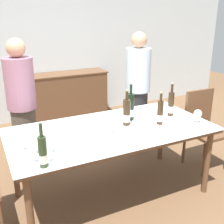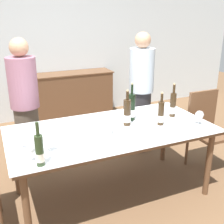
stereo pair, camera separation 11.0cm
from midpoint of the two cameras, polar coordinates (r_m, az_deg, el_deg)
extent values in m
plane|color=brown|center=(3.21, -1.02, -16.18)|extent=(12.00, 12.00, 0.00)
cube|color=silver|center=(5.22, -14.44, 13.84)|extent=(8.00, 0.10, 2.80)
cube|color=brown|center=(5.19, -9.98, 3.05)|extent=(1.47, 0.44, 0.83)
cube|color=brown|center=(5.09, -10.26, 7.66)|extent=(1.52, 0.46, 0.02)
cylinder|color=brown|center=(2.46, -17.61, -19.33)|extent=(0.06, 0.06, 0.73)
cylinder|color=brown|center=(3.19, 17.84, -9.72)|extent=(0.06, 0.06, 0.73)
cylinder|color=brown|center=(3.16, -20.17, -10.28)|extent=(0.06, 0.06, 0.73)
cylinder|color=brown|center=(3.75, 9.13, -4.38)|extent=(0.06, 0.06, 0.73)
cube|color=brown|center=(2.84, -1.11, -3.89)|extent=(2.02, 0.99, 0.04)
cube|color=white|center=(2.83, -1.11, -3.50)|extent=(2.05, 1.02, 0.01)
cylinder|color=white|center=(2.66, -3.64, -2.89)|extent=(0.23, 0.23, 0.18)
cylinder|color=white|center=(2.63, -3.68, -1.16)|extent=(0.24, 0.24, 0.01)
cylinder|color=#332314|center=(2.88, 1.91, -0.09)|extent=(0.08, 0.08, 0.27)
cylinder|color=white|center=(2.90, 1.89, -1.21)|extent=(0.08, 0.08, 0.08)
cylinder|color=#332314|center=(2.82, 1.95, 3.38)|extent=(0.03, 0.03, 0.09)
cylinder|color=tan|center=(2.81, 1.96, 4.39)|extent=(0.02, 0.02, 0.02)
cylinder|color=black|center=(3.02, 2.76, 1.02)|extent=(0.08, 0.08, 0.29)
cylinder|color=white|center=(3.04, 2.74, -0.11)|extent=(0.08, 0.08, 0.08)
cylinder|color=black|center=(2.96, 2.82, 4.65)|extent=(0.03, 0.03, 0.11)
cylinder|color=tan|center=(2.95, 2.84, 5.80)|extent=(0.02, 0.02, 0.02)
cylinder|color=#332314|center=(2.93, 8.69, -0.17)|extent=(0.06, 0.06, 0.25)
cylinder|color=silver|center=(2.95, 8.64, -1.17)|extent=(0.07, 0.07, 0.07)
cylinder|color=#332314|center=(2.88, 8.86, 2.96)|extent=(0.03, 0.03, 0.09)
cylinder|color=tan|center=(2.87, 8.92, 3.94)|extent=(0.02, 0.02, 0.02)
cylinder|color=#28381E|center=(2.19, -15.28, -7.87)|extent=(0.07, 0.07, 0.25)
cylinder|color=silver|center=(2.21, -15.16, -9.12)|extent=(0.07, 0.07, 0.07)
cylinder|color=#28381E|center=(2.11, -15.71, -3.60)|extent=(0.03, 0.03, 0.11)
cylinder|color=#332314|center=(3.20, 10.93, 1.56)|extent=(0.06, 0.06, 0.27)
cylinder|color=white|center=(3.22, 10.86, 0.56)|extent=(0.07, 0.07, 0.08)
cylinder|color=#332314|center=(3.15, 11.14, 4.73)|extent=(0.03, 0.03, 0.10)
cylinder|color=tan|center=(3.13, 11.21, 5.72)|extent=(0.02, 0.02, 0.02)
cylinder|color=white|center=(3.09, 15.89, -2.13)|extent=(0.08, 0.08, 0.00)
cylinder|color=white|center=(3.07, 15.95, -1.47)|extent=(0.01, 0.01, 0.07)
sphere|color=white|center=(3.05, 16.07, -0.31)|extent=(0.09, 0.09, 0.09)
cylinder|color=white|center=(2.44, -13.42, -7.93)|extent=(0.06, 0.06, 0.00)
cylinder|color=white|center=(2.42, -13.49, -7.14)|extent=(0.01, 0.01, 0.07)
sphere|color=white|center=(2.39, -13.61, -5.74)|extent=(0.09, 0.09, 0.09)
cylinder|color=white|center=(2.31, -16.57, -9.80)|extent=(0.08, 0.08, 0.00)
cylinder|color=white|center=(2.30, -16.67, -8.89)|extent=(0.01, 0.01, 0.08)
sphere|color=white|center=(2.26, -16.84, -7.34)|extent=(0.09, 0.09, 0.09)
cylinder|color=white|center=(2.54, -18.87, -7.35)|extent=(0.07, 0.07, 0.00)
cylinder|color=white|center=(2.52, -18.95, -6.64)|extent=(0.01, 0.01, 0.07)
sphere|color=white|center=(2.50, -19.10, -5.45)|extent=(0.07, 0.07, 0.07)
cylinder|color=brown|center=(3.53, 17.46, -9.31)|extent=(0.03, 0.03, 0.44)
cylinder|color=brown|center=(3.77, 13.62, -7.00)|extent=(0.03, 0.03, 0.44)
cylinder|color=brown|center=(4.00, 17.74, -5.80)|extent=(0.03, 0.03, 0.44)
cube|color=brown|center=(3.66, 17.99, -4.09)|extent=(0.42, 0.42, 0.04)
cube|color=brown|center=(3.70, 16.39, 0.69)|extent=(0.42, 0.04, 0.49)
cylinder|color=brown|center=(2.74, -22.59, -19.72)|extent=(0.03, 0.03, 0.41)
cylinder|color=#51473D|center=(3.57, -17.90, -5.56)|extent=(0.28, 0.28, 0.83)
cylinder|color=#9E667A|center=(3.34, -19.15, 5.47)|extent=(0.33, 0.33, 0.58)
sphere|color=tan|center=(3.27, -19.94, 12.18)|extent=(0.21, 0.21, 0.21)
cylinder|color=#2D2D33|center=(3.97, 4.24, -1.72)|extent=(0.28, 0.28, 0.86)
cylinder|color=silver|center=(3.77, 4.51, 8.50)|extent=(0.33, 0.33, 0.57)
sphere|color=tan|center=(3.71, 4.67, 14.40)|extent=(0.21, 0.21, 0.21)
camera|label=1|loc=(0.05, -91.14, -0.41)|focal=45.00mm
camera|label=2|loc=(0.05, 88.86, 0.41)|focal=45.00mm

